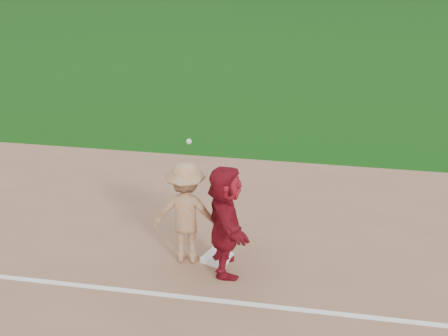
# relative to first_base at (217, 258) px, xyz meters

# --- Properties ---
(ground) EXTENTS (160.00, 160.00, 0.00)m
(ground) POSITION_rel_first_base_xyz_m (-0.08, -0.34, -0.07)
(ground) COLOR #10430D
(ground) RESTS_ON ground
(foul_line) EXTENTS (60.00, 0.10, 0.01)m
(foul_line) POSITION_rel_first_base_xyz_m (-0.08, -1.14, -0.04)
(foul_line) COLOR white
(foul_line) RESTS_ON infield_dirt
(first_base) EXTENTS (0.57, 0.57, 0.10)m
(first_base) POSITION_rel_first_base_xyz_m (0.00, 0.00, 0.00)
(first_base) COLOR white
(first_base) RESTS_ON infield_dirt
(base_runner) EXTENTS (1.06, 1.89, 1.95)m
(base_runner) POSITION_rel_first_base_xyz_m (0.19, -0.26, 0.92)
(base_runner) COLOR maroon
(base_runner) RESTS_ON infield_dirt
(first_base_play) EXTENTS (1.23, 0.76, 2.30)m
(first_base_play) POSITION_rel_first_base_xyz_m (-0.52, -0.04, 0.88)
(first_base_play) COLOR #97979A
(first_base_play) RESTS_ON infield_dirt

